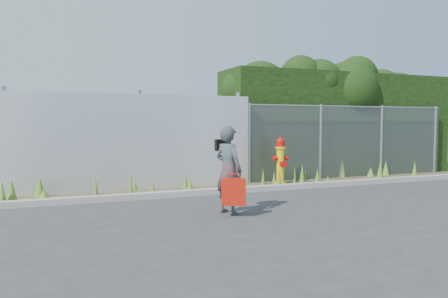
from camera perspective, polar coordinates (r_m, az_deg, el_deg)
ground at (r=8.03m, az=5.86°, el=-7.65°), size 80.00×80.00×0.00m
curb at (r=9.62m, az=0.75°, el=-5.43°), size 16.00×0.22×0.12m
weed_strip at (r=10.02m, az=-3.27°, el=-4.66°), size 16.00×1.33×0.53m
corrugated_fence at (r=9.96m, az=-19.56°, el=0.71°), size 8.50×0.21×2.30m
chainlink_fence at (r=12.76m, az=16.36°, el=0.99°), size 6.50×0.07×2.05m
hedge at (r=13.73m, az=14.66°, el=5.00°), size 7.47×2.10×3.64m
fire_hydrant at (r=10.98m, az=7.39°, el=-1.60°), size 0.40×0.36×1.21m
woman at (r=7.38m, az=0.60°, el=-2.75°), size 0.54×0.64×1.49m
red_tote_bag at (r=7.14m, az=1.27°, el=-5.60°), size 0.40×0.15×0.52m
black_shoulder_bag at (r=7.55m, az=-0.18°, el=0.53°), size 0.26×0.11×0.20m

